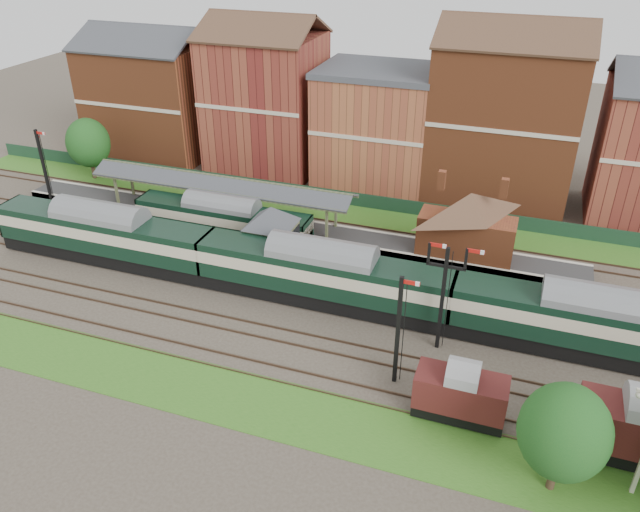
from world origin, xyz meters
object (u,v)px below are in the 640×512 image
(semaphore_bracket, at_px, (444,292))
(signal_box, at_px, (272,238))
(dmu_train, at_px, (322,274))
(platform_railcar, at_px, (223,220))
(goods_van_a, at_px, (460,394))

(semaphore_bracket, bearing_deg, signal_box, 159.08)
(dmu_train, relative_size, platform_railcar, 3.58)
(semaphore_bracket, distance_m, dmu_train, 10.02)
(platform_railcar, relative_size, goods_van_a, 3.07)
(semaphore_bracket, height_order, dmu_train, semaphore_bracket)
(dmu_train, height_order, goods_van_a, dmu_train)
(goods_van_a, bearing_deg, signal_box, 144.86)
(semaphore_bracket, xyz_separation_m, goods_van_a, (2.37, -6.50, -2.75))
(platform_railcar, bearing_deg, signal_box, -27.33)
(signal_box, height_order, semaphore_bracket, semaphore_bracket)
(dmu_train, bearing_deg, signal_box, 149.58)
(dmu_train, bearing_deg, semaphore_bracket, -14.74)
(dmu_train, height_order, platform_railcar, dmu_train)
(signal_box, xyz_separation_m, goods_van_a, (17.40, -12.25, -1.31))
(semaphore_bracket, bearing_deg, platform_railcar, 157.12)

